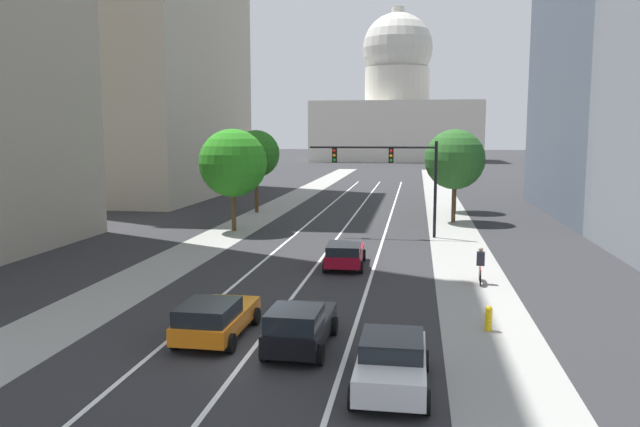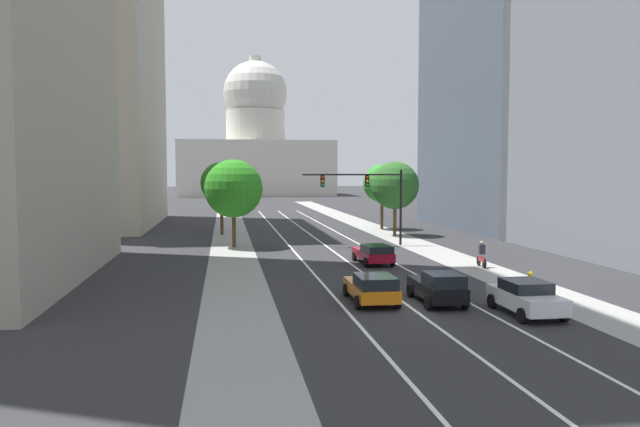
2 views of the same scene
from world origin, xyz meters
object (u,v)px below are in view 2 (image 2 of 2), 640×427
fire_hydrant (530,279)px  street_tree_mid_left (221,183)px  street_tree_near_left (234,189)px  capitol_building (256,145)px  car_white (526,297)px  street_tree_far_right (382,184)px  car_crimson (374,253)px  traffic_signal_mast (369,190)px  street_tree_near_right (395,185)px  car_black (438,287)px  car_orange (372,287)px  cyclist (482,254)px

fire_hydrant → street_tree_mid_left: (-16.45, 30.79, 4.66)m
street_tree_near_left → capitol_building: bearing=86.2°
car_white → street_tree_far_right: (3.93, 39.60, 4.18)m
car_crimson → street_tree_far_right: 25.72m
traffic_signal_mast → street_tree_near_left: (-11.31, 0.72, 0.15)m
fire_hydrant → street_tree_far_right: street_tree_far_right is taller
capitol_building → car_crimson: size_ratio=8.93×
traffic_signal_mast → street_tree_near_right: street_tree_near_right is taller
street_tree_mid_left → car_crimson: bearing=-64.3°
car_crimson → street_tree_mid_left: street_tree_mid_left is taller
car_white → street_tree_near_right: (3.48, 32.92, 4.13)m
car_crimson → street_tree_near_right: (6.52, 17.72, 4.16)m
car_black → street_tree_mid_left: (-10.20, 33.77, 4.33)m
car_orange → street_tree_mid_left: 34.17m
traffic_signal_mast → street_tree_far_right: bearing=71.2°
car_crimson → car_orange: size_ratio=1.03×
car_black → street_tree_far_right: bearing=-9.6°
car_white → fire_hydrant: 6.46m
car_white → fire_hydrant: bearing=-29.5°
car_orange → cyclist: 13.56m
street_tree_near_left → street_tree_mid_left: 10.41m
car_orange → car_white: bearing=-117.4°
car_orange → fire_hydrant: size_ratio=4.85×
car_black → street_tree_far_right: street_tree_far_right is taller
street_tree_far_right → capitol_building: bearing=94.8°
street_tree_near_left → street_tree_far_right: street_tree_near_left is taller
car_white → street_tree_near_right: bearing=-5.9°
cyclist → fire_hydrant: bearing=-179.7°
cyclist → car_black: bearing=150.2°
car_orange → fire_hydrant: bearing=-75.1°
capitol_building → street_tree_mid_left: size_ratio=5.62×
cyclist → car_white: bearing=167.8°
car_black → car_crimson: size_ratio=0.93×
car_black → street_tree_mid_left: size_ratio=0.59×
car_white → traffic_signal_mast: bearing=2.2°
traffic_signal_mast → fire_hydrant: traffic_signal_mast is taller
street_tree_near_left → street_tree_near_right: bearing=23.7°
cyclist → traffic_signal_mast: bearing=23.2°
fire_hydrant → street_tree_near_left: bearing=127.0°
street_tree_near_left → street_tree_mid_left: (-1.03, 10.36, 0.28)m
street_tree_near_left → street_tree_mid_left: size_ratio=1.01×
street_tree_far_right → street_tree_mid_left: (-17.19, -3.20, 0.17)m
street_tree_near_right → car_crimson: bearing=-110.2°
fire_hydrant → street_tree_near_left: size_ratio=0.13×
capitol_building → street_tree_far_right: bearing=-85.2°
street_tree_mid_left → fire_hydrant: bearing=-61.9°
traffic_signal_mast → street_tree_mid_left: street_tree_mid_left is taller
car_crimson → street_tree_near_left: 14.79m
car_black → car_white: (3.05, -2.63, -0.02)m
car_crimson → street_tree_near_left: (-9.19, 10.84, 4.11)m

